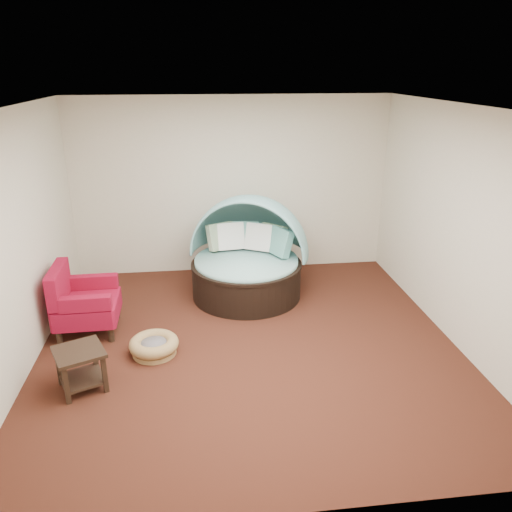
{
  "coord_description": "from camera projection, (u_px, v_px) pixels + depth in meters",
  "views": [
    {
      "loc": [
        -0.57,
        -5.29,
        3.19
      ],
      "look_at": [
        0.15,
        0.6,
        0.93
      ],
      "focal_mm": 35.0,
      "sensor_mm": 36.0,
      "label": 1
    }
  ],
  "objects": [
    {
      "name": "floor",
      "position": [
        249.0,
        344.0,
        6.11
      ],
      "size": [
        5.0,
        5.0,
        0.0
      ],
      "primitive_type": "plane",
      "color": "#441D13",
      "rests_on": "ground"
    },
    {
      "name": "wall_right",
      "position": [
        459.0,
        228.0,
        5.89
      ],
      "size": [
        0.0,
        5.0,
        5.0
      ],
      "primitive_type": "plane",
      "rotation": [
        1.57,
        0.0,
        -1.57
      ],
      "color": "beige",
      "rests_on": "floor"
    },
    {
      "name": "wall_back",
      "position": [
        232.0,
        186.0,
        7.93
      ],
      "size": [
        5.0,
        0.0,
        5.0
      ],
      "primitive_type": "plane",
      "rotation": [
        1.57,
        0.0,
        0.0
      ],
      "color": "beige",
      "rests_on": "floor"
    },
    {
      "name": "side_table",
      "position": [
        80.0,
        364.0,
        5.19
      ],
      "size": [
        0.63,
        0.63,
        0.46
      ],
      "rotation": [
        0.0,
        0.0,
        0.42
      ],
      "color": "black",
      "rests_on": "floor"
    },
    {
      "name": "wall_left",
      "position": [
        17.0,
        245.0,
        5.33
      ],
      "size": [
        0.0,
        5.0,
        5.0
      ],
      "primitive_type": "plane",
      "rotation": [
        1.57,
        0.0,
        1.57
      ],
      "color": "beige",
      "rests_on": "floor"
    },
    {
      "name": "ceiling",
      "position": [
        248.0,
        107.0,
        5.11
      ],
      "size": [
        5.0,
        5.0,
        0.0
      ],
      "primitive_type": "plane",
      "rotation": [
        3.14,
        0.0,
        0.0
      ],
      "color": "white",
      "rests_on": "wall_back"
    },
    {
      "name": "red_armchair",
      "position": [
        82.0,
        302.0,
        6.27
      ],
      "size": [
        0.78,
        0.79,
        0.9
      ],
      "rotation": [
        0.0,
        0.0,
        0.02
      ],
      "color": "black",
      "rests_on": "floor"
    },
    {
      "name": "canopy_daybed",
      "position": [
        248.0,
        250.0,
        7.27
      ],
      "size": [
        2.07,
        2.04,
        1.47
      ],
      "rotation": [
        0.0,
        0.0,
        -0.33
      ],
      "color": "black",
      "rests_on": "floor"
    },
    {
      "name": "pet_basket",
      "position": [
        154.0,
        346.0,
        5.88
      ],
      "size": [
        0.65,
        0.65,
        0.2
      ],
      "rotation": [
        0.0,
        0.0,
        -0.12
      ],
      "color": "olive",
      "rests_on": "floor"
    },
    {
      "name": "wall_front",
      "position": [
        290.0,
        356.0,
        3.29
      ],
      "size": [
        5.0,
        0.0,
        5.0
      ],
      "primitive_type": "plane",
      "rotation": [
        -1.57,
        0.0,
        0.0
      ],
      "color": "beige",
      "rests_on": "floor"
    }
  ]
}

